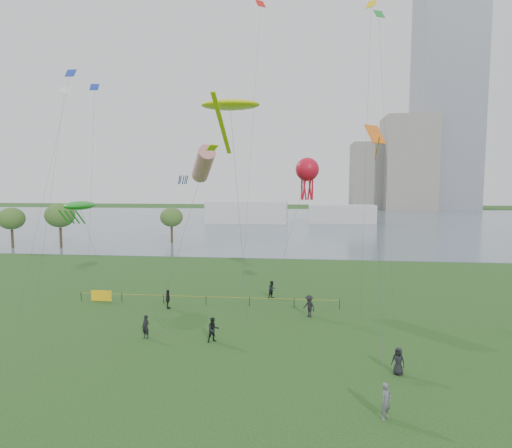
# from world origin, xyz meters

# --- Properties ---
(ground_plane) EXTENTS (400.00, 400.00, 0.00)m
(ground_plane) POSITION_xyz_m (0.00, 0.00, 0.00)
(ground_plane) COLOR #183C13
(lake) EXTENTS (400.00, 120.00, 0.08)m
(lake) POSITION_xyz_m (0.00, 100.00, 0.02)
(lake) COLOR slate
(lake) RESTS_ON ground_plane
(tower) EXTENTS (24.00, 24.00, 120.00)m
(tower) POSITION_xyz_m (62.00, 168.00, 60.00)
(tower) COLOR slate
(tower) RESTS_ON ground_plane
(building_mid) EXTENTS (20.00, 20.00, 38.00)m
(building_mid) POSITION_xyz_m (46.00, 162.00, 19.00)
(building_mid) COLOR gray
(building_mid) RESTS_ON ground_plane
(building_low) EXTENTS (16.00, 18.00, 28.00)m
(building_low) POSITION_xyz_m (32.00, 168.00, 14.00)
(building_low) COLOR gray
(building_low) RESTS_ON ground_plane
(pavilion_left) EXTENTS (22.00, 8.00, 6.00)m
(pavilion_left) POSITION_xyz_m (-12.00, 95.00, 3.00)
(pavilion_left) COLOR silver
(pavilion_left) RESTS_ON ground_plane
(pavilion_right) EXTENTS (18.00, 7.00, 5.00)m
(pavilion_right) POSITION_xyz_m (14.00, 98.00, 2.50)
(pavilion_right) COLOR silver
(pavilion_right) RESTS_ON ground_plane
(trees) EXTENTS (29.52, 13.28, 7.66)m
(trees) POSITION_xyz_m (-35.76, 48.61, 5.17)
(trees) COLOR #372B19
(trees) RESTS_ON ground_plane
(fence) EXTENTS (24.07, 0.07, 1.05)m
(fence) POSITION_xyz_m (-11.34, 15.74, 0.55)
(fence) COLOR black
(fence) RESTS_ON ground_plane
(kite_flyer) EXTENTS (0.76, 0.74, 1.75)m
(kite_flyer) POSITION_xyz_m (7.46, -1.91, 0.88)
(kite_flyer) COLOR #5A5E62
(kite_flyer) RESTS_ON ground_plane
(spectator_a) EXTENTS (1.06, 1.00, 1.74)m
(spectator_a) POSITION_xyz_m (-2.65, 6.82, 0.87)
(spectator_a) COLOR black
(spectator_a) RESTS_ON ground_plane
(spectator_b) EXTENTS (1.32, 1.32, 1.83)m
(spectator_b) POSITION_xyz_m (4.07, 13.19, 0.92)
(spectator_b) COLOR black
(spectator_b) RESTS_ON ground_plane
(spectator_c) EXTENTS (0.60, 1.06, 1.70)m
(spectator_c) POSITION_xyz_m (-8.27, 14.15, 0.85)
(spectator_c) COLOR black
(spectator_c) RESTS_ON ground_plane
(spectator_d) EXTENTS (0.93, 0.85, 1.59)m
(spectator_d) POSITION_xyz_m (9.06, 3.00, 0.80)
(spectator_d) COLOR black
(spectator_d) RESTS_ON ground_plane
(spectator_f) EXTENTS (0.72, 0.61, 1.69)m
(spectator_f) POSITION_xyz_m (-7.57, 6.95, 0.84)
(spectator_f) COLOR black
(spectator_f) RESTS_ON ground_plane
(spectator_g) EXTENTS (1.02, 1.03, 1.68)m
(spectator_g) POSITION_xyz_m (0.60, 18.68, 0.84)
(spectator_g) COLOR black
(spectator_g) RESTS_ON ground_plane
(kite_stingray) EXTENTS (5.43, 10.17, 18.59)m
(kite_stingray) POSITION_xyz_m (-3.22, 17.67, 18.10)
(kite_stingray) COLOR #3F3F42
(kite_windsock) EXTENTS (4.75, 6.71, 14.84)m
(kite_windsock) POSITION_xyz_m (-6.68, 21.38, 12.95)
(kite_windsock) COLOR #3F3F42
(kite_creature) EXTENTS (7.25, 7.93, 9.26)m
(kite_creature) POSITION_xyz_m (-18.64, 18.70, 8.80)
(kite_creature) COLOR #3F3F42
(kite_octopus) EXTENTS (4.39, 8.06, 13.46)m
(kite_octopus) POSITION_xyz_m (3.84, 19.55, 12.27)
(kite_octopus) COLOR #3F3F42
(kite_delta) EXTENTS (1.53, 10.33, 14.86)m
(kite_delta) POSITION_xyz_m (8.11, 7.02, 13.56)
(kite_delta) COLOR #3F3F42
(small_kites) EXTENTS (43.57, 8.22, 9.00)m
(small_kites) POSITION_xyz_m (-2.20, 19.14, 24.11)
(small_kites) COLOR #1933B2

